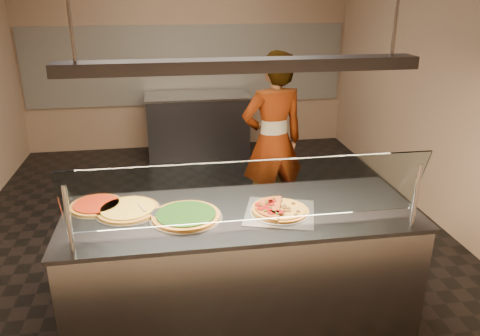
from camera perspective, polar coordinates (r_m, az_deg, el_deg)
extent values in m
cube|color=black|center=(4.99, -3.98, -7.94)|extent=(5.00, 6.00, 0.02)
cube|color=tan|center=(7.43, -6.52, 13.90)|extent=(5.00, 0.02, 3.00)
cube|color=tan|center=(1.65, 4.71, -11.93)|extent=(5.00, 0.02, 3.00)
cube|color=tan|center=(5.29, 24.16, 9.39)|extent=(0.02, 6.00, 3.00)
cube|color=silver|center=(7.43, -6.45, 12.34)|extent=(4.90, 0.02, 1.20)
cube|color=#B7B7BC|center=(3.55, 0.15, -12.27)|extent=(2.45, 0.90, 0.90)
cube|color=#3E3E44|center=(3.32, 0.16, -5.54)|extent=(2.49, 0.94, 0.03)
cylinder|color=#B7B7BC|center=(2.88, -20.16, -6.04)|extent=(0.03, 0.03, 0.44)
cylinder|color=#B7B7BC|center=(3.22, 20.63, -3.23)|extent=(0.03, 0.03, 0.44)
cube|color=white|center=(2.88, 1.25, -2.92)|extent=(2.25, 0.18, 0.47)
cube|color=silver|center=(3.30, 4.84, -5.43)|extent=(0.59, 0.59, 0.01)
cylinder|color=silver|center=(3.30, 4.84, -5.32)|extent=(0.42, 0.42, 0.01)
cylinder|color=#660A07|center=(3.36, 3.94, -3.93)|extent=(0.06, 0.06, 0.01)
cylinder|color=#660A07|center=(3.34, 3.56, -4.06)|extent=(0.06, 0.06, 0.01)
cylinder|color=#660A07|center=(3.30, 3.73, -4.34)|extent=(0.06, 0.06, 0.01)
cylinder|color=#660A07|center=(3.29, 2.27, -4.39)|extent=(0.06, 0.06, 0.01)
cylinder|color=#660A07|center=(3.27, 3.31, -4.62)|extent=(0.06, 0.06, 0.01)
cylinder|color=#660A07|center=(3.24, 2.58, -4.87)|extent=(0.06, 0.06, 0.01)
cylinder|color=#660A07|center=(3.22, 3.48, -5.05)|extent=(0.06, 0.06, 0.01)
cylinder|color=#660A07|center=(3.19, 3.86, -5.34)|extent=(0.06, 0.06, 0.01)
cylinder|color=#660A07|center=(3.20, 4.29, -5.26)|extent=(0.06, 0.06, 0.01)
cylinder|color=#660A07|center=(3.20, 4.92, -5.29)|extent=(0.06, 0.06, 0.01)
cube|color=#19590F|center=(3.39, 4.14, -3.60)|extent=(0.02, 0.02, 0.01)
cube|color=#19590F|center=(3.34, 3.27, -3.99)|extent=(0.02, 0.02, 0.01)
cube|color=#19590F|center=(3.31, 3.21, -4.26)|extent=(0.02, 0.02, 0.01)
cube|color=#19590F|center=(3.28, 2.51, -4.51)|extent=(0.02, 0.02, 0.01)
cube|color=#19590F|center=(3.25, 3.68, -4.78)|extent=(0.02, 0.02, 0.01)
cube|color=#19590F|center=(3.20, 3.04, -5.16)|extent=(0.02, 0.02, 0.01)
cube|color=#19590F|center=(3.21, 4.12, -5.15)|extent=(0.01, 0.02, 0.01)
cube|color=#19590F|center=(3.17, 4.51, -5.48)|extent=(0.01, 0.02, 0.01)
sphere|color=#513014|center=(3.25, 5.43, -5.22)|extent=(0.03, 0.03, 0.03)
sphere|color=#513014|center=(3.20, 6.79, -5.68)|extent=(0.03, 0.03, 0.03)
sphere|color=#513014|center=(3.25, 5.94, -5.23)|extent=(0.03, 0.03, 0.03)
sphere|color=#513014|center=(3.25, 7.09, -5.26)|extent=(0.03, 0.03, 0.03)
sphere|color=#513014|center=(3.29, 5.93, -4.90)|extent=(0.03, 0.03, 0.03)
sphere|color=#513014|center=(3.29, 5.41, -4.85)|extent=(0.03, 0.03, 0.03)
sphere|color=#513014|center=(3.30, 5.43, -4.76)|extent=(0.03, 0.03, 0.03)
sphere|color=#513014|center=(3.37, 6.48, -4.29)|extent=(0.03, 0.03, 0.03)
sphere|color=#513014|center=(3.33, 5.41, -4.58)|extent=(0.03, 0.03, 0.03)
sphere|color=#513014|center=(3.32, 5.10, -4.66)|extent=(0.03, 0.03, 0.03)
sphere|color=#513014|center=(3.40, 4.98, -3.99)|extent=(0.03, 0.03, 0.03)
sphere|color=#513014|center=(3.40, 4.55, -3.98)|extent=(0.03, 0.03, 0.03)
cylinder|color=silver|center=(3.25, -6.58, -5.96)|extent=(0.50, 0.50, 0.01)
cylinder|color=#9C6022|center=(3.24, -6.59, -5.75)|extent=(0.47, 0.47, 0.02)
cylinder|color=black|center=(3.24, -6.60, -5.52)|extent=(0.41, 0.41, 0.01)
cylinder|color=silver|center=(3.41, -13.49, -5.07)|extent=(0.46, 0.46, 0.01)
cylinder|color=#9C6022|center=(3.41, -13.51, -4.91)|extent=(0.43, 0.43, 0.02)
cylinder|color=gold|center=(3.40, -13.52, -4.72)|extent=(0.38, 0.38, 0.01)
cylinder|color=silver|center=(3.54, -17.06, -4.47)|extent=(0.40, 0.40, 0.01)
cylinder|color=#9C6022|center=(3.53, -17.08, -4.30)|extent=(0.37, 0.37, 0.02)
cylinder|color=#810A00|center=(3.53, -17.10, -4.12)|extent=(0.32, 0.32, 0.01)
cube|color=#B7B7BC|center=(3.30, -9.77, -5.19)|extent=(0.16, 0.15, 0.00)
cylinder|color=tan|center=(3.37, -11.85, -4.74)|extent=(0.07, 0.14, 0.02)
cube|color=#3E3E44|center=(7.19, -5.15, 5.16)|extent=(1.50, 0.70, 0.90)
cube|color=#B7B7BC|center=(7.08, -5.27, 8.79)|extent=(1.54, 0.74, 0.03)
imported|color=#33323A|center=(4.83, 4.03, 3.18)|extent=(0.75, 0.57, 1.85)
cube|color=#3E3E44|center=(3.00, 0.18, 12.41)|extent=(2.30, 0.18, 0.08)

